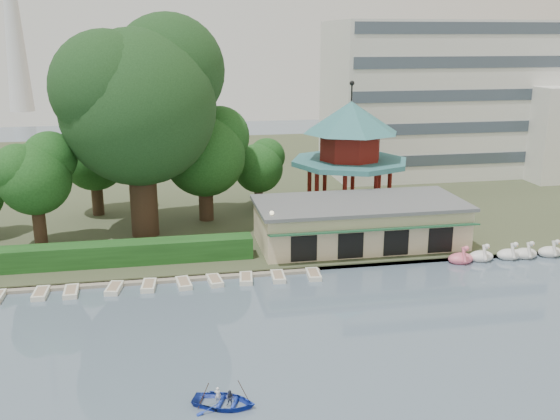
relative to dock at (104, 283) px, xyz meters
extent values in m
plane|color=slate|center=(12.00, -17.20, -0.12)|extent=(220.00, 220.00, 0.00)
cube|color=#424930|center=(12.00, 34.80, 0.08)|extent=(220.00, 70.00, 0.40)
cube|color=gray|center=(12.00, 0.10, 0.03)|extent=(220.00, 0.60, 0.30)
cube|color=gray|center=(0.00, 0.00, 0.00)|extent=(34.00, 1.60, 0.24)
cube|color=beige|center=(22.00, 4.80, 2.08)|extent=(18.00, 8.00, 3.60)
cube|color=#595B5E|center=(22.00, 4.80, 4.03)|extent=(18.60, 8.60, 0.30)
cube|color=#194C2D|center=(22.00, 0.50, 2.88)|extent=(18.00, 1.59, 0.45)
cylinder|color=beige|center=(24.00, 14.80, 0.88)|extent=(10.40, 10.40, 1.20)
cylinder|color=#317175|center=(24.00, 14.80, 5.73)|extent=(12.40, 12.40, 0.50)
cylinder|color=maroon|center=(24.00, 14.80, 7.38)|extent=(6.40, 6.40, 2.80)
cone|color=#317175|center=(24.00, 14.80, 10.38)|extent=(10.00, 10.00, 3.20)
cylinder|color=black|center=(24.00, 14.80, 12.88)|extent=(0.16, 0.16, 1.80)
cube|color=silver|center=(42.00, 32.80, 10.28)|extent=(30.00, 14.00, 20.00)
cube|color=#1E4F1B|center=(-3.00, 3.30, 1.18)|extent=(30.00, 2.00, 1.80)
cylinder|color=black|center=(13.50, 1.80, 2.28)|extent=(0.12, 0.12, 4.00)
sphere|color=beige|center=(13.50, 1.80, 4.38)|extent=(0.36, 0.36, 0.36)
cylinder|color=#3A281C|center=(3.00, 10.80, 5.08)|extent=(2.52, 2.52, 9.61)
sphere|color=#1B3C19|center=(3.00, 10.80, 12.19)|extent=(13.98, 13.98, 13.98)
sphere|color=#1B3C19|center=(5.80, 12.90, 15.27)|extent=(10.49, 10.49, 10.49)
sphere|color=#1B3C19|center=(0.55, 9.40, 14.11)|extent=(9.79, 9.79, 9.79)
cylinder|color=#3A281C|center=(-6.00, 8.80, 2.78)|extent=(1.13, 1.13, 5.01)
sphere|color=#1E4F1B|center=(-6.00, 8.80, 6.49)|extent=(6.26, 6.26, 6.26)
sphere|color=#1E4F1B|center=(-4.75, 9.74, 8.09)|extent=(4.69, 4.69, 4.69)
sphere|color=#1E4F1B|center=(-7.10, 8.17, 7.49)|extent=(4.38, 4.38, 4.38)
cylinder|color=#3A281C|center=(9.00, 14.80, 2.95)|extent=(1.47, 1.47, 5.33)
sphere|color=#1E4F1B|center=(9.00, 14.80, 6.89)|extent=(8.14, 8.14, 8.14)
sphere|color=#1E4F1B|center=(10.63, 16.02, 8.60)|extent=(6.11, 6.11, 6.11)
sphere|color=#1E4F1B|center=(7.57, 13.99, 7.96)|extent=(5.70, 5.70, 5.70)
cylinder|color=#3A281C|center=(15.00, 18.80, 2.02)|extent=(0.96, 0.96, 3.47)
sphere|color=#1E4F1B|center=(15.00, 18.80, 4.58)|extent=(5.32, 5.32, 5.32)
sphere|color=#1E4F1B|center=(16.06, 19.60, 5.69)|extent=(3.99, 3.99, 3.99)
sphere|color=#1E4F1B|center=(14.07, 18.27, 5.28)|extent=(3.72, 3.72, 3.72)
cylinder|color=#3A281C|center=(-2.00, 18.80, 2.69)|extent=(1.19, 1.19, 4.82)
sphere|color=#1E4F1B|center=(-2.00, 18.80, 6.25)|extent=(6.61, 6.61, 6.61)
sphere|color=#1E4F1B|center=(-0.68, 19.79, 7.79)|extent=(4.96, 4.96, 4.96)
sphere|color=#1E4F1B|center=(-3.16, 18.14, 7.22)|extent=(4.62, 4.62, 4.62)
ellipsoid|color=#F46A86|center=(29.24, -0.66, 0.23)|extent=(2.16, 1.44, 0.99)
cylinder|color=#F46A86|center=(29.24, -1.21, 0.78)|extent=(0.26, 0.79, 1.29)
sphere|color=#F46A86|center=(29.24, -1.51, 1.43)|extent=(0.44, 0.44, 0.44)
ellipsoid|color=white|center=(31.20, -0.48, 0.23)|extent=(2.16, 1.44, 0.99)
cylinder|color=white|center=(31.20, -1.03, 0.78)|extent=(0.26, 0.79, 1.29)
sphere|color=white|center=(31.20, -1.33, 1.43)|extent=(0.44, 0.44, 0.44)
ellipsoid|color=white|center=(33.79, -0.50, 0.23)|extent=(2.16, 1.44, 0.99)
cylinder|color=white|center=(33.79, -1.05, 0.78)|extent=(0.26, 0.79, 1.29)
sphere|color=white|center=(33.79, -1.35, 1.43)|extent=(0.44, 0.44, 0.44)
ellipsoid|color=silver|center=(35.26, -0.54, 0.23)|extent=(2.16, 1.44, 0.99)
cylinder|color=silver|center=(35.26, -1.09, 0.78)|extent=(0.26, 0.79, 1.29)
sphere|color=silver|center=(35.26, -1.39, 1.43)|extent=(0.44, 0.44, 0.44)
ellipsoid|color=silver|center=(37.65, -0.54, 0.23)|extent=(2.16, 1.44, 0.99)
cylinder|color=silver|center=(37.65, -1.09, 0.78)|extent=(0.26, 0.79, 1.29)
sphere|color=silver|center=(37.65, -1.39, 1.43)|extent=(0.44, 0.44, 0.44)
cube|color=silver|center=(-4.37, -1.45, 0.06)|extent=(1.05, 2.32, 0.36)
cube|color=silver|center=(-2.22, -1.51, 0.06)|extent=(1.09, 2.34, 0.36)
cube|color=silver|center=(0.89, -1.44, 0.06)|extent=(1.37, 2.43, 0.36)
cube|color=silver|center=(3.44, -1.38, 0.06)|extent=(1.21, 2.38, 0.36)
cube|color=silver|center=(6.06, -1.40, 0.06)|extent=(1.27, 2.40, 0.36)
cube|color=silver|center=(8.45, -1.28, 0.06)|extent=(1.27, 2.40, 0.36)
cube|color=silver|center=(10.90, -1.30, 0.06)|extent=(1.28, 2.41, 0.36)
cube|color=silver|center=(13.43, -1.40, 0.06)|extent=(1.14, 2.36, 0.36)
cube|color=silver|center=(16.28, -1.45, 0.06)|extent=(1.18, 2.37, 0.36)
imported|color=#1C37B2|center=(7.50, -18.16, 0.36)|extent=(5.52, 4.78, 0.96)
imported|color=white|center=(7.20, -17.96, 0.44)|extent=(0.39, 0.33, 0.91)
imported|color=#2E3345|center=(7.80, -18.36, 0.42)|extent=(0.52, 0.47, 0.88)
cylinder|color=#3A281C|center=(6.30, -18.16, 0.23)|extent=(0.94, 0.29, 2.01)
cylinder|color=#3A281C|center=(8.70, -18.16, 0.23)|extent=(0.94, 0.29, 2.01)
camera|label=1|loc=(5.13, -46.52, 18.33)|focal=40.00mm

